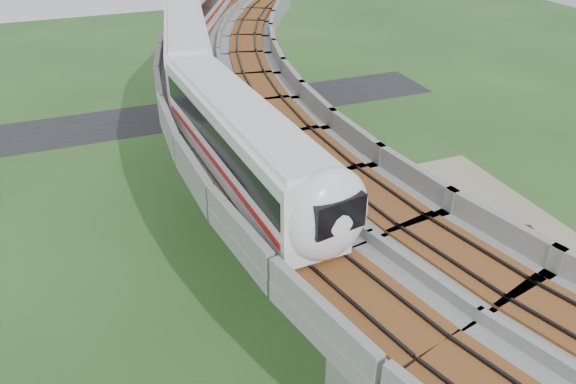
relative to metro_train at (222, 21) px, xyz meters
name	(u,v)px	position (x,y,z in m)	size (l,w,h in m)	color
ground	(264,290)	(-3.06, -17.79, -12.31)	(160.00, 160.00, 0.00)	#2A5120
dirt_lot	(470,258)	(10.94, -19.79, -12.29)	(18.00, 26.00, 0.04)	gray
asphalt_road	(169,116)	(-3.06, 12.21, -12.29)	(60.00, 8.00, 0.03)	#232326
viaduct	(325,149)	(0.78, -17.79, -3.26)	(19.58, 73.98, 11.40)	#99968E
metro_train	(222,21)	(0.00, 0.00, 0.00)	(21.84, 58.47, 3.64)	silver
fence	(400,246)	(6.69, -17.79, -11.56)	(3.87, 38.73, 1.50)	#2D382D
tree_0	(291,113)	(7.24, 3.48, -10.12)	(2.93, 2.93, 3.44)	#382314
tree_1	(304,130)	(6.57, -1.32, -9.87)	(3.10, 3.10, 3.76)	#382314
tree_2	(317,168)	(5.25, -7.29, -10.50)	(2.72, 2.72, 2.97)	#382314
tree_3	(321,195)	(3.47, -11.85, -10.14)	(2.62, 2.62, 3.29)	#382314
tree_4	(346,234)	(3.18, -16.46, -10.48)	(2.10, 2.10, 2.72)	#382314
tree_5	(415,287)	(4.36, -22.91, -10.34)	(2.79, 2.79, 3.16)	#382314
tree_6	(478,352)	(4.54, -28.34, -10.32)	(2.86, 2.86, 3.20)	#382314
car_white	(485,337)	(6.67, -26.61, -11.70)	(1.34, 3.33, 1.13)	silver
car_red	(522,243)	(14.63, -20.47, -11.59)	(1.43, 4.11, 1.35)	#A40F1F
car_dark	(465,213)	(13.38, -15.86, -11.62)	(1.81, 4.45, 1.29)	black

